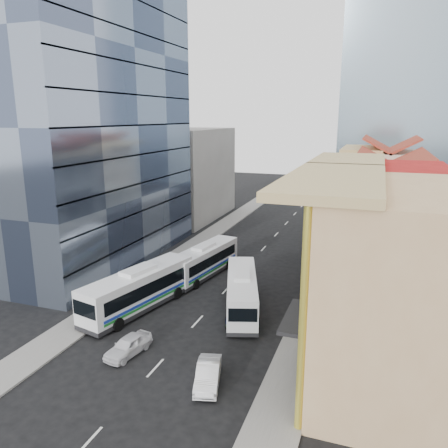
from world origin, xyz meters
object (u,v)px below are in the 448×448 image
at_px(bus_left_far, 204,260).
at_px(sedan_right, 208,374).
at_px(office_tower, 89,125).
at_px(sedan_left, 128,346).
at_px(bus_right, 242,291).
at_px(shophouse_tan, 393,287).
at_px(bus_left_near, 139,289).

distance_m(bus_left_far, sedan_right, 18.72).
bearing_deg(office_tower, sedan_right, -41.51).
bearing_deg(sedan_right, sedan_left, 152.55).
relative_size(bus_left_far, sedan_right, 2.62).
height_order(bus_right, sedan_right, bus_right).
bearing_deg(sedan_left, shophouse_tan, 20.76).
relative_size(shophouse_tan, office_tower, 0.47).
relative_size(bus_left_far, sedan_left, 2.70).
bearing_deg(bus_right, sedan_right, -101.56).
bearing_deg(bus_left_near, sedan_right, -27.49).
height_order(shophouse_tan, sedan_left, shophouse_tan).
bearing_deg(office_tower, bus_right, -21.39).
relative_size(shophouse_tan, bus_left_near, 1.22).
height_order(bus_left_near, bus_left_far, bus_left_near).
bearing_deg(bus_right, office_tower, 140.62).
relative_size(sedan_left, sedan_right, 0.97).
relative_size(shophouse_tan, bus_left_far, 1.36).
height_order(office_tower, sedan_right, office_tower).
bearing_deg(shophouse_tan, bus_left_far, 143.72).
bearing_deg(sedan_left, bus_right, 71.19).
relative_size(bus_left_far, bus_right, 1.00).
xyz_separation_m(shophouse_tan, office_tower, (-31.00, 14.00, 9.00)).
xyz_separation_m(shophouse_tan, sedan_left, (-16.54, -3.11, -5.35)).
distance_m(bus_left_far, sedan_left, 15.92).
distance_m(bus_left_far, bus_right, 8.84).
bearing_deg(sedan_right, office_tower, 123.07).
height_order(bus_left_near, bus_right, bus_left_near).
relative_size(shophouse_tan, sedan_left, 3.66).
xyz_separation_m(office_tower, bus_left_far, (13.62, -1.24, -13.34)).
bearing_deg(sedan_right, bus_left_far, 97.40).
relative_size(shophouse_tan, bus_right, 1.35).
xyz_separation_m(shophouse_tan, bus_left_far, (-17.38, 12.76, -4.34)).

